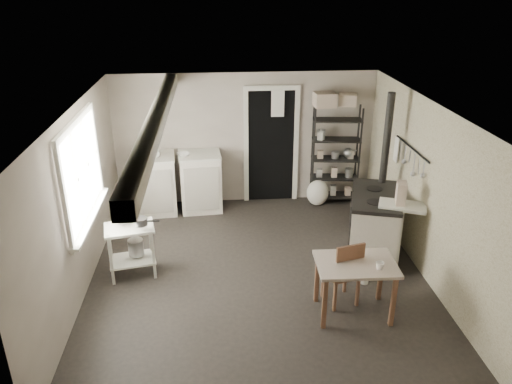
{
  "coord_description": "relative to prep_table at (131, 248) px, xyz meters",
  "views": [
    {
      "loc": [
        -0.52,
        -5.8,
        3.76
      ],
      "look_at": [
        0.0,
        0.3,
        1.1
      ],
      "focal_mm": 35.0,
      "sensor_mm": 36.0,
      "label": 1
    }
  ],
  "objects": [
    {
      "name": "wall_back",
      "position": [
        1.69,
        2.34,
        0.75
      ],
      "size": [
        4.5,
        0.02,
        2.3
      ],
      "primitive_type": "cube",
      "color": "#A99E90",
      "rests_on": "ground"
    },
    {
      "name": "storage_box_a",
      "position": [
        3.01,
        2.14,
        1.61
      ],
      "size": [
        0.37,
        0.33,
        0.24
      ],
      "primitive_type": "cube",
      "rotation": [
        0.0,
        0.0,
        0.07
      ],
      "color": "beige",
      "rests_on": "shelf_rack"
    },
    {
      "name": "ceiling_beam",
      "position": [
        0.49,
        -0.16,
        1.8
      ],
      "size": [
        0.18,
        5.0,
        0.18
      ],
      "primitive_type": null,
      "color": "silver",
      "rests_on": "ceiling"
    },
    {
      "name": "flour_sack",
      "position": [
        2.95,
        2.01,
        -0.16
      ],
      "size": [
        0.41,
        0.35,
        0.47
      ],
      "primitive_type": "ellipsoid",
      "rotation": [
        0.0,
        0.0,
        0.06
      ],
      "color": "white",
      "rests_on": "ground"
    },
    {
      "name": "floor_crock",
      "position": [
        3.09,
        -0.48,
        -0.33
      ],
      "size": [
        0.12,
        0.12,
        0.14
      ],
      "primitive_type": "cylinder",
      "rotation": [
        0.0,
        0.0,
        -0.07
      ],
      "color": "white",
      "rests_on": "ground"
    },
    {
      "name": "shelf_rack",
      "position": [
        3.26,
        2.15,
        0.55
      ],
      "size": [
        0.86,
        0.41,
        1.75
      ],
      "primitive_type": null,
      "rotation": [
        0.0,
        0.0,
        -0.11
      ],
      "color": "black",
      "rests_on": "ground"
    },
    {
      "name": "stove",
      "position": [
        3.41,
        0.29,
        0.04
      ],
      "size": [
        0.96,
        1.32,
        0.93
      ],
      "primitive_type": null,
      "rotation": [
        0.0,
        0.0,
        -0.28
      ],
      "color": "silver",
      "rests_on": "ground"
    },
    {
      "name": "bucket",
      "position": [
        0.05,
        0.05,
        -0.02
      ],
      "size": [
        0.25,
        0.25,
        0.22
      ],
      "primitive_type": "cylinder",
      "rotation": [
        0.0,
        0.0,
        0.29
      ],
      "color": "#A6A6A9",
      "rests_on": "prep_table"
    },
    {
      "name": "chair",
      "position": [
        2.66,
        -0.85,
        0.08
      ],
      "size": [
        0.45,
        0.47,
        0.89
      ],
      "primitive_type": null,
      "rotation": [
        0.0,
        0.0,
        0.26
      ],
      "color": "brown",
      "rests_on": "ground"
    },
    {
      "name": "table_cup",
      "position": [
        2.98,
        -1.25,
        0.4
      ],
      "size": [
        0.11,
        0.11,
        0.09
      ],
      "primitive_type": "imported",
      "rotation": [
        0.0,
        0.0,
        0.12
      ],
      "color": "white",
      "rests_on": "work_table"
    },
    {
      "name": "stovepipe",
      "position": [
        3.64,
        0.75,
        1.19
      ],
      "size": [
        0.16,
        0.16,
        1.54
      ],
      "primitive_type": null,
      "rotation": [
        0.0,
        0.0,
        -0.41
      ],
      "color": "black",
      "rests_on": "stove"
    },
    {
      "name": "side_ledge",
      "position": [
        3.64,
        -0.11,
        0.03
      ],
      "size": [
        0.7,
        0.54,
        0.96
      ],
      "primitive_type": null,
      "rotation": [
        0.0,
        0.0,
        -0.38
      ],
      "color": "silver",
      "rests_on": "ground"
    },
    {
      "name": "prep_table",
      "position": [
        0.0,
        0.0,
        0.0
      ],
      "size": [
        0.71,
        0.57,
        0.72
      ],
      "primitive_type": null,
      "rotation": [
        0.0,
        0.0,
        0.2
      ],
      "color": "silver",
      "rests_on": "ground"
    },
    {
      "name": "work_table",
      "position": [
        2.76,
        -1.1,
        -0.02
      ],
      "size": [
        0.94,
        0.68,
        0.7
      ],
      "primitive_type": null,
      "rotation": [
        0.0,
        0.0,
        -0.03
      ],
      "color": "#C0B3A3",
      "rests_on": "ground"
    },
    {
      "name": "wallpaper_panel",
      "position": [
        3.93,
        -0.16,
        0.75
      ],
      "size": [
        0.01,
        5.0,
        2.3
      ],
      "primitive_type": null,
      "color": "beige",
      "rests_on": "wall_right"
    },
    {
      "name": "counter_cup",
      "position": [
        0.2,
        1.93,
        0.57
      ],
      "size": [
        0.13,
        0.13,
        0.09
      ],
      "primitive_type": "imported",
      "rotation": [
        0.0,
        0.0,
        -0.15
      ],
      "color": "white",
      "rests_on": "base_cabinets"
    },
    {
      "name": "storage_box_b",
      "position": [
        3.42,
        2.21,
        1.59
      ],
      "size": [
        0.36,
        0.34,
        0.19
      ],
      "primitive_type": "cube",
      "rotation": [
        0.0,
        0.0,
        -0.26
      ],
      "color": "beige",
      "rests_on": "shelf_rack"
    },
    {
      "name": "shelf_jar",
      "position": [
        2.97,
        2.13,
        0.98
      ],
      "size": [
        0.12,
        0.12,
        0.21
      ],
      "primitive_type": "imported",
      "rotation": [
        0.0,
        0.0,
        -0.41
      ],
      "color": "white",
      "rests_on": "shelf_rack"
    },
    {
      "name": "floor",
      "position": [
        1.69,
        -0.16,
        -0.4
      ],
      "size": [
        5.0,
        5.0,
        0.0
      ],
      "primitive_type": "plane",
      "color": "black",
      "rests_on": "ground"
    },
    {
      "name": "oats_box",
      "position": [
        3.61,
        -0.09,
        0.61
      ],
      "size": [
        0.17,
        0.23,
        0.31
      ],
      "primitive_type": "cube",
      "rotation": [
        0.0,
        0.0,
        -0.26
      ],
      "color": "beige",
      "rests_on": "side_ledge"
    },
    {
      "name": "base_cabinets",
      "position": [
        0.51,
        2.02,
        0.06
      ],
      "size": [
        1.59,
        0.78,
        1.01
      ],
      "primitive_type": null,
      "rotation": [
        0.0,
        0.0,
        0.08
      ],
      "color": "silver",
      "rests_on": "ground"
    },
    {
      "name": "saucepan",
      "position": [
        0.18,
        -0.11,
        0.45
      ],
      "size": [
        0.19,
        0.19,
        0.09
      ],
      "primitive_type": "cylinder",
      "rotation": [
        0.0,
        0.0,
        -0.13
      ],
      "color": "#A6A6A9",
      "rests_on": "prep_table"
    },
    {
      "name": "doorway",
      "position": [
        2.14,
        2.31,
        0.6
      ],
      "size": [
        0.96,
        0.1,
        2.08
      ],
      "primitive_type": null,
      "color": "silver",
      "rests_on": "ground"
    },
    {
      "name": "mixing_bowl",
      "position": [
        0.64,
        1.94,
        0.55
      ],
      "size": [
        0.35,
        0.35,
        0.07
      ],
      "primitive_type": "imported",
      "rotation": [
        0.0,
        0.0,
        0.35
      ],
      "color": "white",
      "rests_on": "base_cabinets"
    },
    {
      "name": "window",
      "position": [
        -0.53,
        0.04,
        1.1
      ],
      "size": [
        0.12,
        1.76,
        1.28
      ],
      "primitive_type": null,
      "color": "silver",
      "rests_on": "wall_left"
    },
    {
      "name": "wall_right",
      "position": [
        3.94,
        -0.16,
        0.75
      ],
      "size": [
        0.02,
        5.0,
        2.3
      ],
      "primitive_type": "cube",
      "color": "#A99E90",
      "rests_on": "ground"
    },
    {
      "name": "wall_front",
      "position": [
        1.69,
        -2.66,
        0.75
      ],
      "size": [
        4.5,
        0.02,
        2.3
      ],
      "primitive_type": "cube",
      "color": "#A99E90",
      "rests_on": "ground"
    },
    {
      "name": "stockpot",
      "position": [
        -0.1,
        0.1,
        0.54
      ],
      "size": [
        0.27,
        0.27,
        0.27
      ],
      "primitive_type": "cylinder",
      "rotation": [
        0.0,
        0.0,
        0.06
      ],
      "color": "#A6A6A9",
      "rests_on": "prep_table"
    },
    {
      "name": "wall_left",
      "position": [
        -0.56,
        -0.16,
        0.75
      ],
      "size": [
        0.02,
        5.0,
        2.3
      ],
      "primitive_type": "cube",
      "color": "#A99E90",
      "rests_on": "ground"
    },
    {
      "name": "utensil_rail",
      "position": [
        3.88,
        0.44,
        1.15
      ],
      "size": [
        0.06,
        1.2,
        0.44
      ],
      "primitive_type": null,
      "color": "#A6A6A9",
      "rests_on": "wall_right"
    },
    {
      "name": "ceiling",
      "position": [
        1.69,
        -0.16,
        1.9
      ],
      "size": [
        5.0,
        5.0,
        0.0
      ],
      "primitive_type": "plane",
      "rotation": [
        3.14,
        0.0,
        0.0
      ],
      "color": "silver",
      "rests_on": "wall_back"
    }
  ]
}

